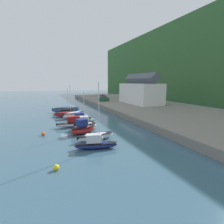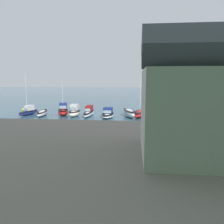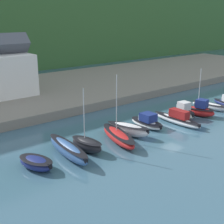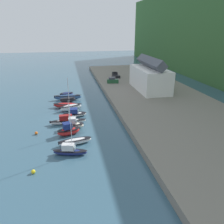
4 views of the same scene
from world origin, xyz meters
name	(u,v)px [view 2 (image 2 of 4)]	position (x,y,z in m)	size (l,w,h in m)	color
ground_plane	(102,115)	(0.00, 0.00, 0.00)	(320.00, 320.00, 0.00)	#385B70
quay_promenade	(55,158)	(0.00, 28.71, 0.71)	(134.88, 29.66, 1.41)	gray
moored_boat_0	(195,114)	(-19.54, 1.52, 0.65)	(3.34, 4.78, 1.22)	navy
moored_boat_1	(176,113)	(-15.54, 1.86, 0.88)	(2.13, 8.48, 1.67)	#33568E
moored_boat_2	(163,113)	(-13.07, 1.79, 0.85)	(2.53, 4.79, 7.48)	black
moored_boat_3	(141,113)	(-8.44, 1.62, 0.74)	(3.98, 8.23, 8.40)	red
moored_boat_4	(129,113)	(-6.07, 2.50, 0.87)	(3.72, 6.39, 1.66)	silver
moored_boat_5	(108,114)	(-1.74, 3.33, 0.71)	(2.50, 5.69, 2.03)	silver
moored_boat_6	(89,112)	(2.56, 1.51, 0.76)	(1.71, 8.42, 2.16)	white
moored_boat_7	(75,112)	(5.39, 2.76, 0.93)	(2.47, 4.59, 2.56)	white
moored_boat_8	(63,111)	(8.21, 1.66, 1.00)	(3.37, 5.13, 7.42)	red
moored_boat_9	(42,113)	(12.46, 2.79, 0.60)	(2.65, 6.58, 1.12)	white
moored_boat_10	(29,111)	(15.97, 1.74, 0.76)	(2.85, 6.19, 9.16)	navy
mooring_buoy_0	(23,110)	(20.21, -3.84, 0.32)	(0.64, 0.64, 0.64)	yellow
mooring_buoy_1	(78,110)	(6.76, -4.92, 0.32)	(0.63, 0.63, 0.63)	orange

